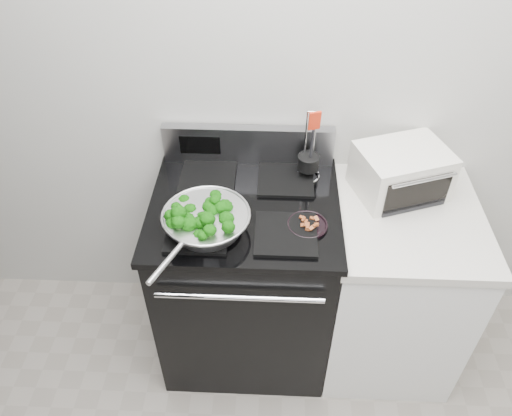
# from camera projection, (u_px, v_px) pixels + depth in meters

# --- Properties ---
(back_wall) EXTENTS (4.00, 0.02, 2.70)m
(back_wall) POSITION_uv_depth(u_px,v_px,m) (321.00, 79.00, 2.03)
(back_wall) COLOR beige
(back_wall) RESTS_ON ground
(gas_range) EXTENTS (0.79, 0.69, 1.13)m
(gas_range) POSITION_uv_depth(u_px,v_px,m) (246.00, 277.00, 2.37)
(gas_range) COLOR black
(gas_range) RESTS_ON floor
(counter) EXTENTS (0.62, 0.68, 0.92)m
(counter) POSITION_uv_depth(u_px,v_px,m) (390.00, 286.00, 2.36)
(counter) COLOR white
(counter) RESTS_ON floor
(skillet) EXTENTS (0.34, 0.52, 0.07)m
(skillet) POSITION_uv_depth(u_px,v_px,m) (206.00, 220.00, 1.91)
(skillet) COLOR silver
(skillet) RESTS_ON gas_range
(broccoli_pile) EXTENTS (0.27, 0.27, 0.09)m
(broccoli_pile) POSITION_uv_depth(u_px,v_px,m) (206.00, 216.00, 1.90)
(broccoli_pile) COLOR black
(broccoli_pile) RESTS_ON skillet
(bacon_plate) EXTENTS (0.16, 0.16, 0.04)m
(bacon_plate) POSITION_uv_depth(u_px,v_px,m) (307.00, 223.00, 1.95)
(bacon_plate) COLOR black
(bacon_plate) RESTS_ON gas_range
(utensil_holder) EXTENTS (0.11, 0.11, 0.33)m
(utensil_holder) POSITION_uv_depth(u_px,v_px,m) (308.00, 166.00, 2.16)
(utensil_holder) COLOR silver
(utensil_holder) RESTS_ON gas_range
(toaster_oven) EXTENTS (0.43, 0.38, 0.21)m
(toaster_oven) POSITION_uv_depth(u_px,v_px,m) (401.00, 172.00, 2.10)
(toaster_oven) COLOR white
(toaster_oven) RESTS_ON counter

